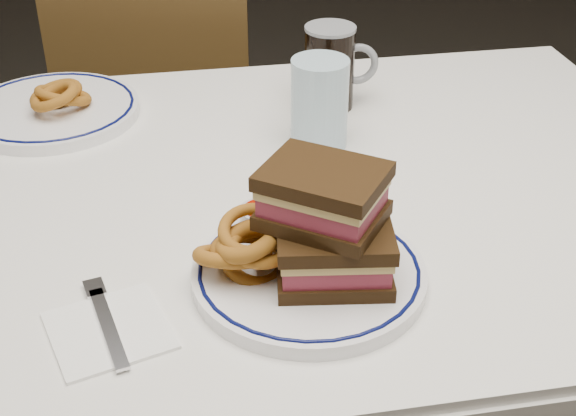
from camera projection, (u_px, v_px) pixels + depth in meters
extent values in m
cube|color=white|center=(264.00, 196.00, 1.11)|extent=(1.26, 0.86, 0.03)
cylinder|color=#4A3418|center=(497.00, 243.00, 1.68)|extent=(0.06, 0.06, 0.71)
cube|color=white|center=(231.00, 118.00, 1.52)|extent=(1.26, 0.01, 0.17)
cube|color=#4A3418|center=(167.00, 121.00, 1.99)|extent=(0.48, 0.48, 0.04)
cylinder|color=#4A3418|center=(244.00, 164.00, 2.27)|extent=(0.04, 0.04, 0.42)
cylinder|color=#4A3418|center=(241.00, 237.00, 1.96)|extent=(0.04, 0.04, 0.42)
cylinder|color=#4A3418|center=(115.00, 166.00, 2.26)|extent=(0.04, 0.04, 0.42)
cylinder|color=#4A3418|center=(92.00, 239.00, 1.95)|extent=(0.04, 0.04, 0.42)
cube|color=#4A3418|center=(148.00, 53.00, 1.69)|extent=(0.43, 0.09, 0.47)
cylinder|color=white|center=(309.00, 275.00, 0.92)|extent=(0.27, 0.27, 0.02)
torus|color=#090E45|center=(309.00, 268.00, 0.92)|extent=(0.25, 0.25, 0.00)
cube|color=black|center=(333.00, 271.00, 0.90)|extent=(0.14, 0.12, 0.02)
cube|color=#A02E48|center=(334.00, 257.00, 0.89)|extent=(0.13, 0.11, 0.02)
cube|color=tan|center=(334.00, 245.00, 0.88)|extent=(0.13, 0.11, 0.01)
cube|color=black|center=(335.00, 235.00, 0.87)|extent=(0.14, 0.12, 0.02)
cube|color=black|center=(323.00, 215.00, 0.87)|extent=(0.16, 0.16, 0.02)
cube|color=#A02E48|center=(323.00, 200.00, 0.86)|extent=(0.15, 0.14, 0.02)
cube|color=tan|center=(323.00, 188.00, 0.86)|extent=(0.15, 0.15, 0.01)
cube|color=black|center=(324.00, 176.00, 0.85)|extent=(0.16, 0.16, 0.02)
torus|color=brown|center=(255.00, 257.00, 0.92)|extent=(0.09, 0.08, 0.07)
torus|color=brown|center=(229.00, 256.00, 0.90)|extent=(0.09, 0.08, 0.06)
torus|color=brown|center=(242.00, 249.00, 0.90)|extent=(0.07, 0.07, 0.02)
torus|color=brown|center=(259.00, 247.00, 0.89)|extent=(0.08, 0.08, 0.02)
torus|color=brown|center=(248.00, 241.00, 0.88)|extent=(0.08, 0.08, 0.05)
torus|color=brown|center=(252.00, 230.00, 0.88)|extent=(0.08, 0.08, 0.04)
cylinder|color=silver|center=(261.00, 219.00, 0.98)|extent=(0.05, 0.05, 0.03)
cylinder|color=#921002|center=(261.00, 212.00, 0.97)|extent=(0.04, 0.04, 0.01)
cylinder|color=black|center=(329.00, 68.00, 1.29)|extent=(0.08, 0.08, 0.13)
cylinder|color=gray|center=(330.00, 28.00, 1.25)|extent=(0.08, 0.08, 0.01)
torus|color=gray|center=(358.00, 64.00, 1.29)|extent=(0.07, 0.02, 0.07)
cylinder|color=#ABCBDD|center=(319.00, 103.00, 1.18)|extent=(0.09, 0.09, 0.13)
cylinder|color=white|center=(52.00, 111.00, 1.29)|extent=(0.28, 0.28, 0.02)
torus|color=#090E45|center=(51.00, 106.00, 1.28)|extent=(0.26, 0.26, 0.01)
torus|color=brown|center=(56.00, 94.00, 1.30)|extent=(0.09, 0.09, 0.04)
torus|color=brown|center=(63.00, 95.00, 1.27)|extent=(0.10, 0.09, 0.06)
torus|color=brown|center=(55.00, 96.00, 1.25)|extent=(0.08, 0.08, 0.04)
cube|color=white|center=(109.00, 330.00, 0.85)|extent=(0.15, 0.15, 0.00)
cube|color=silver|center=(109.00, 328.00, 0.85)|extent=(0.04, 0.14, 0.00)
cube|color=silver|center=(95.00, 288.00, 0.90)|extent=(0.03, 0.04, 0.00)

